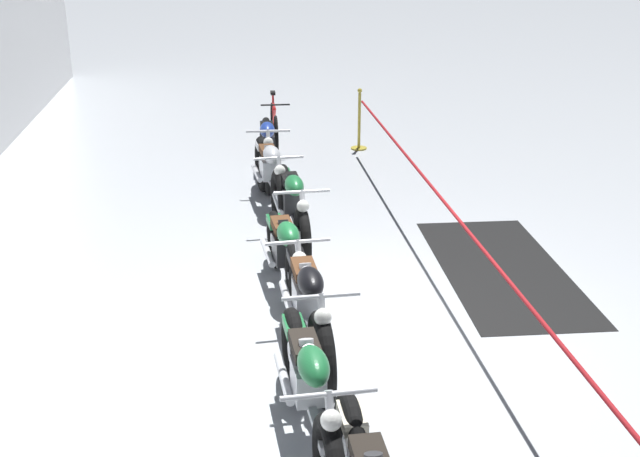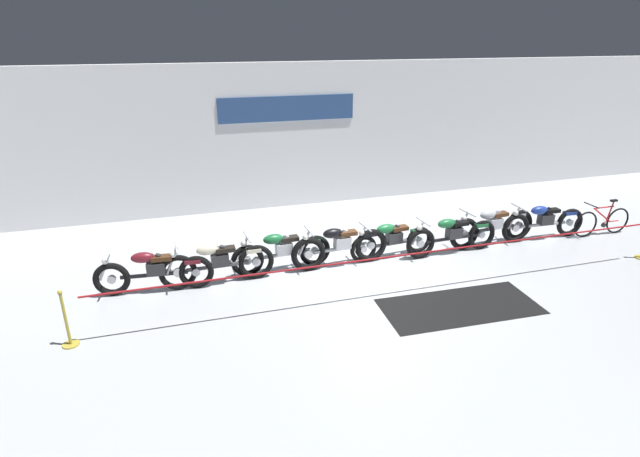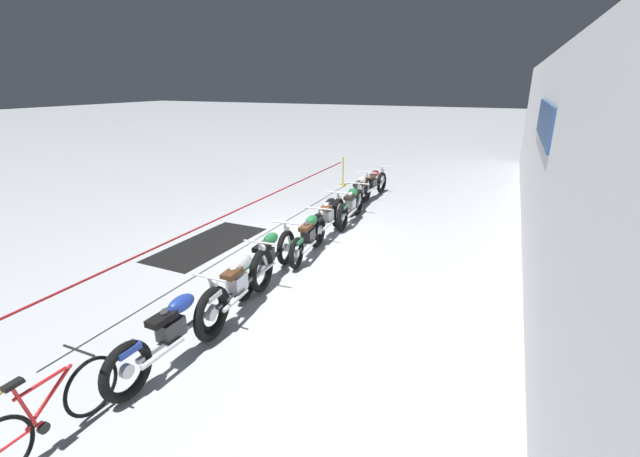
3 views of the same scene
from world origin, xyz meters
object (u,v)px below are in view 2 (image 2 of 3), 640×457
(motorcycle_maroon_0, at_px, (154,271))
(motorcycle_blue_7, at_px, (543,222))
(motorcycle_green_2, at_px, (281,251))
(floor_banner, at_px, (460,306))
(motorcycle_green_4, at_px, (392,239))
(motorcycle_cream_1, at_px, (217,263))
(motorcycle_green_5, at_px, (452,235))
(motorcycle_black_3, at_px, (340,246))
(stanchion_far_left, at_px, (333,270))
(motorcycle_silver_6, at_px, (492,226))
(bicycle, at_px, (602,222))

(motorcycle_maroon_0, xyz_separation_m, motorcycle_blue_7, (9.47, 0.10, 0.01))
(motorcycle_green_2, distance_m, motorcycle_blue_7, 6.78)
(motorcycle_maroon_0, distance_m, floor_banner, 6.14)
(motorcycle_green_4, bearing_deg, motorcycle_cream_1, -177.30)
(motorcycle_green_5, bearing_deg, motorcycle_black_3, 177.62)
(motorcycle_green_2, distance_m, stanchion_far_left, 1.90)
(motorcycle_cream_1, relative_size, motorcycle_black_3, 1.04)
(motorcycle_maroon_0, distance_m, motorcycle_cream_1, 1.27)
(motorcycle_cream_1, height_order, motorcycle_black_3, motorcycle_black_3)
(motorcycle_green_5, bearing_deg, motorcycle_maroon_0, 179.70)
(motorcycle_silver_6, height_order, stanchion_far_left, stanchion_far_left)
(motorcycle_green_2, height_order, motorcycle_silver_6, motorcycle_silver_6)
(stanchion_far_left, bearing_deg, motorcycle_green_5, 23.80)
(motorcycle_black_3, relative_size, bicycle, 1.34)
(motorcycle_green_2, relative_size, motorcycle_green_5, 0.94)
(bicycle, bearing_deg, motorcycle_black_3, 178.45)
(motorcycle_maroon_0, distance_m, motorcycle_silver_6, 8.01)
(motorcycle_blue_7, bearing_deg, motorcycle_maroon_0, -179.37)
(motorcycle_maroon_0, height_order, motorcycle_cream_1, motorcycle_cream_1)
(bicycle, bearing_deg, motorcycle_maroon_0, 179.41)
(motorcycle_maroon_0, bearing_deg, motorcycle_blue_7, 0.63)
(motorcycle_blue_7, xyz_separation_m, stanchion_far_left, (-6.16, -1.67, 0.28))
(motorcycle_maroon_0, xyz_separation_m, bicycle, (11.14, -0.11, -0.08))
(motorcycle_green_4, distance_m, floor_banner, 2.55)
(motorcycle_blue_7, bearing_deg, motorcycle_cream_1, -179.11)
(motorcycle_black_3, distance_m, bicycle, 7.13)
(motorcycle_cream_1, distance_m, motorcycle_green_5, 5.50)
(motorcycle_green_4, relative_size, motorcycle_green_5, 0.88)
(motorcycle_black_3, xyz_separation_m, motorcycle_green_5, (2.76, -0.11, -0.01))
(motorcycle_black_3, bearing_deg, floor_banner, -55.33)
(motorcycle_black_3, bearing_deg, motorcycle_green_2, 174.41)
(motorcycle_maroon_0, distance_m, motorcycle_black_3, 4.01)
(motorcycle_green_4, relative_size, stanchion_far_left, 0.17)
(motorcycle_green_2, bearing_deg, floor_banner, -40.34)
(motorcycle_cream_1, distance_m, motorcycle_blue_7, 8.20)
(motorcycle_cream_1, height_order, motorcycle_blue_7, motorcycle_cream_1)
(motorcycle_green_2, height_order, floor_banner, motorcycle_green_2)
(motorcycle_green_2, xyz_separation_m, floor_banner, (2.97, -2.53, -0.46))
(stanchion_far_left, relative_size, floor_banner, 3.99)
(motorcycle_maroon_0, relative_size, bicycle, 1.38)
(motorcycle_blue_7, height_order, stanchion_far_left, stanchion_far_left)
(motorcycle_silver_6, xyz_separation_m, stanchion_far_left, (-4.70, -1.72, 0.27))
(motorcycle_silver_6, bearing_deg, motorcycle_black_3, -178.93)
(stanchion_far_left, bearing_deg, motorcycle_cream_1, 142.97)
(motorcycle_black_3, bearing_deg, motorcycle_blue_7, 0.26)
(floor_banner, bearing_deg, bicycle, 23.88)
(motorcycle_green_4, relative_size, bicycle, 1.24)
(motorcycle_cream_1, xyz_separation_m, motorcycle_green_4, (4.04, 0.19, -0.03))
(motorcycle_maroon_0, height_order, motorcycle_green_5, motorcycle_green_5)
(motorcycle_blue_7, relative_size, bicycle, 1.37)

